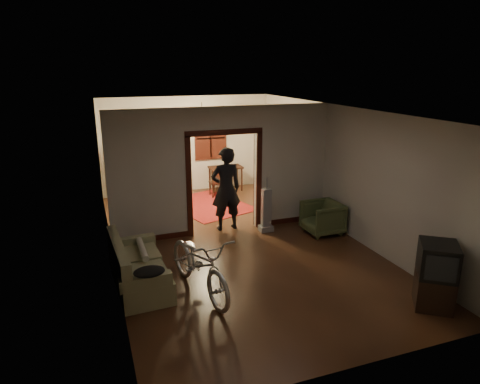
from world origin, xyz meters
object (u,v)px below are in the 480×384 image
bicycle (200,263)px  armchair (322,218)px  person (226,189)px  locker (149,170)px  sofa (139,263)px  desk (226,179)px

bicycle → armchair: (3.25, 1.62, -0.16)m
person → locker: size_ratio=1.15×
sofa → desk: (3.20, 5.06, -0.05)m
sofa → person: bearing=39.2°
person → bicycle: bearing=62.0°
armchair → locker: locker is taller
armchair → person: person is taller
armchair → locker: size_ratio=0.48×
sofa → armchair: sofa is taller
bicycle → locker: (0.01, 5.55, 0.30)m
bicycle → sofa: bearing=135.8°
desk → armchair: bearing=-65.9°
bicycle → person: (1.31, 2.61, 0.43)m
armchair → desk: 4.13m
bicycle → locker: bearing=78.6°
sofa → bicycle: 1.08m
locker → bicycle: bearing=-75.2°
sofa → locker: locker is taller
bicycle → armchair: 3.64m
person → desk: bearing=-109.2°
person → desk: (0.98, 3.03, -0.59)m
sofa → armchair: (4.15, 1.04, -0.05)m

